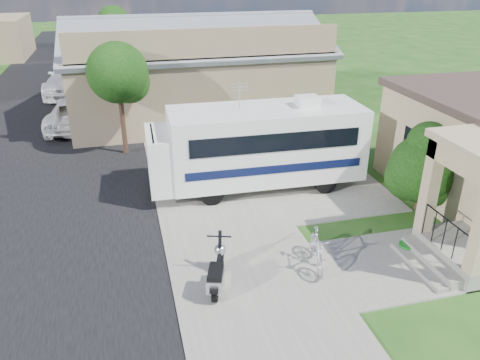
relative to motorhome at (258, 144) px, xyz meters
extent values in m
plane|color=#194312|center=(-0.66, -4.49, -1.62)|extent=(120.00, 120.00, 0.00)
cube|color=black|center=(-8.16, 5.51, -1.61)|extent=(9.00, 80.00, 0.02)
cube|color=slate|center=(-1.66, 5.51, -1.59)|extent=(4.00, 80.00, 0.06)
cube|color=slate|center=(0.84, 0.01, -1.59)|extent=(7.00, 6.00, 0.05)
cube|color=slate|center=(2.34, -5.49, -1.59)|extent=(4.00, 3.00, 0.05)
cube|color=black|center=(4.82, -1.79, 0.08)|extent=(0.04, 1.10, 1.20)
cube|color=slate|center=(4.04, -5.79, -1.37)|extent=(1.60, 2.40, 0.50)
cube|color=slate|center=(3.04, -5.79, -1.46)|extent=(0.40, 2.16, 0.32)
cube|color=slate|center=(2.69, -5.79, -1.54)|extent=(0.35, 2.16, 0.16)
cube|color=tan|center=(3.42, -4.77, 0.23)|extent=(0.35, 0.35, 2.70)
cube|color=tan|center=(3.42, -5.79, 1.33)|extent=(0.35, 2.40, 0.50)
cylinder|color=black|center=(3.29, -5.79, -0.22)|extent=(0.04, 1.70, 0.04)
cube|color=#857353|center=(-0.66, 9.51, 0.18)|extent=(12.00, 8.00, 3.60)
cube|color=slate|center=(-0.66, 7.51, 2.53)|extent=(12.50, 4.40, 1.78)
cube|color=slate|center=(-0.66, 11.51, 2.53)|extent=(12.50, 4.40, 1.78)
cube|color=slate|center=(-0.66, 9.51, 3.23)|extent=(12.50, 0.50, 0.22)
cube|color=#857353|center=(-0.66, 5.61, 2.53)|extent=(11.76, 0.20, 1.30)
cylinder|color=black|center=(-4.46, 4.51, -0.04)|extent=(0.20, 0.20, 3.15)
sphere|color=black|center=(-4.46, 4.51, 1.76)|extent=(2.40, 2.40, 2.40)
sphere|color=black|center=(-4.06, 4.71, 1.31)|extent=(1.68, 1.68, 1.68)
cylinder|color=black|center=(-4.46, 14.51, 0.03)|extent=(0.20, 0.20, 3.29)
sphere|color=black|center=(-4.46, 14.51, 1.91)|extent=(2.40, 2.40, 2.40)
sphere|color=black|center=(-4.06, 14.71, 1.44)|extent=(1.68, 1.68, 1.68)
cylinder|color=black|center=(-4.46, 23.51, -0.11)|extent=(0.20, 0.20, 3.01)
sphere|color=black|center=(-4.46, 23.51, 1.61)|extent=(2.40, 2.40, 2.40)
sphere|color=black|center=(-4.06, 23.71, 1.18)|extent=(1.68, 1.68, 1.68)
cube|color=silver|center=(0.28, -0.01, 0.03)|extent=(6.66, 2.53, 2.45)
cube|color=silver|center=(-3.39, 0.09, -0.25)|extent=(0.81, 2.26, 1.88)
cube|color=black|center=(-3.56, 0.10, 0.27)|extent=(0.11, 2.00, 0.85)
cube|color=black|center=(0.25, -1.20, 0.47)|extent=(5.61, 0.18, 0.61)
cube|color=black|center=(0.31, 1.18, 0.47)|extent=(5.61, 0.18, 0.61)
cube|color=#0A1033|center=(0.25, -1.20, -0.46)|extent=(5.93, 0.18, 0.28)
cube|color=#0A1033|center=(0.31, 1.18, -0.46)|extent=(5.93, 0.18, 0.28)
cube|color=silver|center=(1.69, -0.05, 1.43)|extent=(0.77, 0.68, 0.33)
cylinder|color=#B0B0B8|center=(-0.66, 0.02, 1.73)|extent=(0.04, 0.04, 0.94)
cylinder|color=black|center=(-1.86, -0.99, -1.19)|extent=(0.76, 0.28, 0.75)
cylinder|color=black|center=(-1.80, 1.09, -1.19)|extent=(0.76, 0.28, 0.75)
cylinder|color=black|center=(2.10, -1.09, -1.19)|extent=(0.76, 0.28, 0.75)
cylinder|color=black|center=(2.15, 0.98, -1.19)|extent=(0.76, 0.28, 0.75)
cylinder|color=black|center=(4.57, -2.87, -1.18)|extent=(0.18, 0.18, 0.88)
sphere|color=black|center=(4.57, -2.87, -0.19)|extent=(2.19, 2.19, 2.19)
sphere|color=black|center=(5.01, -2.54, 0.24)|extent=(1.75, 1.75, 1.75)
sphere|color=black|center=(4.24, -2.65, -0.52)|extent=(1.53, 1.53, 1.53)
sphere|color=black|center=(4.79, -3.20, -0.63)|extent=(1.31, 1.31, 1.31)
sphere|color=black|center=(4.57, -2.87, 0.68)|extent=(1.31, 1.31, 1.31)
cylinder|color=black|center=(-2.72, -5.78, -1.31)|extent=(0.28, 0.51, 0.49)
cylinder|color=black|center=(-2.35, -4.62, -1.31)|extent=(0.28, 0.51, 0.49)
cube|color=#B0B0B8|center=(-2.55, -5.25, -1.25)|extent=(0.50, 0.68, 0.09)
cube|color=#B0B0B8|center=(-2.69, -5.67, -1.09)|extent=(0.55, 0.70, 0.33)
cube|color=black|center=(-2.67, -5.62, -0.87)|extent=(0.52, 0.74, 0.13)
cube|color=black|center=(-2.77, -5.94, -1.11)|extent=(0.26, 0.27, 0.11)
cylinder|color=black|center=(-2.37, -4.69, -0.87)|extent=(0.20, 0.38, 0.92)
sphere|color=#B0B0B8|center=(-2.35, -4.62, -0.95)|extent=(0.31, 0.31, 0.31)
sphere|color=black|center=(-2.32, -4.53, -0.95)|extent=(0.13, 0.13, 0.13)
cylinder|color=black|center=(-2.40, -4.78, -0.45)|extent=(0.59, 0.23, 0.04)
cube|color=black|center=(-2.35, -4.62, -1.18)|extent=(0.24, 0.34, 0.07)
imported|color=#B0B0B8|center=(0.12, -5.07, -1.12)|extent=(0.83, 1.73, 1.00)
imported|color=white|center=(-6.53, 8.69, -0.88)|extent=(2.96, 5.52, 1.48)
imported|color=white|center=(-7.08, 15.77, -0.66)|extent=(3.70, 6.97, 1.92)
cylinder|color=#14641A|center=(2.86, -4.97, -1.52)|extent=(0.44, 0.44, 0.20)
camera|label=1|loc=(-4.33, -14.45, 5.70)|focal=35.00mm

